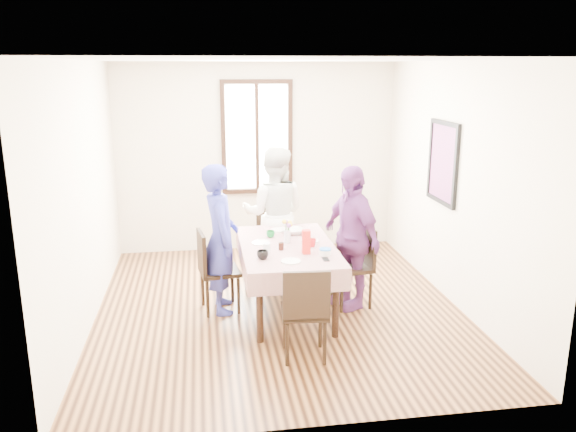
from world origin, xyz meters
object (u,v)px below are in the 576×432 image
at_px(chair_left, 220,271).
at_px(chair_far, 275,243).
at_px(chair_near, 304,311).
at_px(person_right, 350,237).
at_px(person_left, 220,239).
at_px(person_far, 275,214).
at_px(chair_right, 351,267).
at_px(dining_table, 287,279).

bearing_deg(chair_left, chair_far, 132.91).
distance_m(chair_left, chair_near, 1.41).
height_order(chair_near, person_right, person_right).
height_order(person_left, person_far, person_far).
distance_m(chair_left, chair_far, 1.17).
distance_m(chair_right, chair_near, 1.32).
bearing_deg(chair_near, dining_table, 95.08).
bearing_deg(person_right, dining_table, -106.38).
relative_size(chair_left, person_right, 0.57).
bearing_deg(dining_table, chair_near, -90.00).
xyz_separation_m(chair_right, person_right, (-0.02, 0.00, 0.35)).
height_order(dining_table, chair_near, chair_near).
height_order(dining_table, chair_left, chair_left).
distance_m(chair_left, person_far, 1.22).
distance_m(chair_far, person_left, 1.21).
relative_size(chair_right, person_left, 0.55).
bearing_deg(person_right, chair_right, 69.76).
xyz_separation_m(dining_table, chair_far, (0.00, 1.06, 0.08)).
bearing_deg(chair_right, person_left, 79.34).
xyz_separation_m(chair_far, person_far, (0.00, -0.02, 0.39)).
bearing_deg(chair_far, chair_right, 124.70).
xyz_separation_m(chair_near, person_far, (0.00, 2.09, 0.39)).
bearing_deg(person_right, chair_left, -114.04).
height_order(chair_right, chair_near, same).
bearing_deg(person_far, chair_right, 139.31).
height_order(person_left, person_right, person_left).
height_order(dining_table, person_far, person_far).
bearing_deg(chair_left, person_far, 132.32).
height_order(chair_right, person_right, person_right).
relative_size(chair_left, person_far, 0.54).
bearing_deg(person_far, chair_left, 63.46).
bearing_deg(chair_right, chair_near, 139.60).
relative_size(chair_right, person_right, 0.57).
height_order(chair_left, person_left, person_left).
bearing_deg(person_right, chair_near, -53.07).
bearing_deg(person_left, chair_near, -152.83).
bearing_deg(chair_near, person_right, 62.25).
height_order(dining_table, chair_far, chair_far).
height_order(chair_right, chair_far, same).
height_order(dining_table, chair_right, chair_right).
bearing_deg(person_far, person_right, 138.57).
bearing_deg(person_left, person_far, -42.11).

